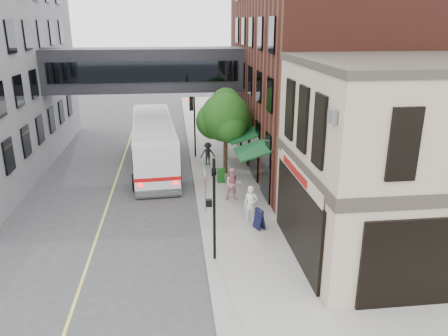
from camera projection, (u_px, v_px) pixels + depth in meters
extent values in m
plane|color=#38383A|center=(209.00, 289.00, 16.85)|extent=(120.00, 120.00, 0.00)
cube|color=gray|center=(221.00, 169.00, 30.22)|extent=(4.00, 60.00, 0.15)
cube|color=#B6A68B|center=(416.00, 164.00, 18.43)|extent=(10.00, 8.00, 8.15)
cube|color=#38332B|center=(417.00, 163.00, 18.40)|extent=(10.12, 8.12, 0.50)
cube|color=#38332B|center=(432.00, 62.00, 17.08)|extent=(10.12, 8.12, 0.30)
cube|color=black|center=(297.00, 218.00, 18.58)|extent=(0.14, 6.40, 3.40)
cube|color=black|center=(296.00, 218.00, 18.57)|extent=(0.04, 5.90, 3.00)
cube|color=maroon|center=(294.00, 170.00, 18.51)|extent=(0.03, 3.60, 0.32)
cube|color=#502219|center=(335.00, 64.00, 29.84)|extent=(12.00, 18.00, 14.00)
cube|color=#0D3A1D|center=(238.00, 128.00, 29.18)|extent=(1.80, 13.00, 0.40)
cube|color=black|center=(146.00, 70.00, 31.38)|extent=(14.00, 3.00, 3.00)
cube|color=black|center=(144.00, 72.00, 29.92)|extent=(13.00, 0.08, 1.40)
cube|color=black|center=(147.00, 67.00, 32.84)|extent=(13.00, 0.08, 1.40)
cylinder|color=black|center=(214.00, 210.00, 18.01)|extent=(0.12, 0.12, 4.50)
cube|color=black|center=(209.00, 203.00, 17.87)|extent=(0.25, 0.22, 0.30)
imported|color=black|center=(214.00, 168.00, 17.42)|extent=(0.20, 0.16, 1.00)
cylinder|color=black|center=(195.00, 127.00, 32.12)|extent=(0.12, 0.12, 4.50)
cube|color=black|center=(192.00, 123.00, 31.99)|extent=(0.25, 0.22, 0.30)
cube|color=black|center=(191.00, 104.00, 31.54)|extent=(0.28, 0.28, 1.00)
sphere|color=#FF0C05|center=(189.00, 99.00, 31.41)|extent=(0.18, 0.18, 0.18)
cylinder|color=gray|center=(205.00, 185.00, 22.95)|extent=(0.08, 0.08, 3.00)
cube|color=white|center=(205.00, 172.00, 22.73)|extent=(0.03, 0.75, 0.22)
cube|color=#0C591E|center=(205.00, 162.00, 22.55)|extent=(0.03, 0.70, 0.18)
cube|color=#B20C0C|center=(205.00, 181.00, 22.89)|extent=(0.03, 0.30, 0.40)
cylinder|color=#382619|center=(225.00, 153.00, 28.83)|extent=(0.28, 0.28, 2.80)
sphere|color=#134813|center=(226.00, 117.00, 28.06)|extent=(3.20, 3.20, 3.20)
sphere|color=#134813|center=(237.00, 121.00, 28.75)|extent=(2.20, 2.20, 2.20)
sphere|color=#134813|center=(214.00, 121.00, 28.36)|extent=(2.40, 2.40, 2.40)
sphere|color=#134813|center=(226.00, 103.00, 28.38)|extent=(2.00, 2.00, 2.00)
cube|color=#D8CC4C|center=(110.00, 197.00, 25.70)|extent=(0.12, 40.00, 0.01)
cube|color=silver|center=(154.00, 143.00, 30.45)|extent=(3.48, 12.37, 3.08)
cube|color=black|center=(153.00, 135.00, 30.28)|extent=(3.53, 12.16, 1.12)
cube|color=#B20C0C|center=(154.00, 150.00, 30.62)|extent=(3.54, 12.40, 0.23)
cylinder|color=black|center=(135.00, 182.00, 26.46)|extent=(0.39, 1.08, 1.06)
cylinder|color=black|center=(179.00, 180.00, 26.92)|extent=(0.39, 1.08, 1.06)
cylinder|color=black|center=(136.00, 145.00, 34.37)|extent=(0.39, 1.08, 1.06)
cylinder|color=black|center=(170.00, 144.00, 34.83)|extent=(0.39, 1.08, 1.06)
imported|color=white|center=(251.00, 204.00, 21.87)|extent=(0.78, 0.61, 1.90)
imported|color=pink|center=(233.00, 184.00, 24.57)|extent=(0.93, 0.73, 1.90)
imported|color=black|center=(208.00, 154.00, 30.65)|extent=(1.10, 0.68, 1.64)
cube|color=#125012|center=(221.00, 175.00, 27.47)|extent=(0.45, 0.40, 0.88)
cube|color=black|center=(259.00, 219.00, 21.29)|extent=(0.56, 0.67, 1.02)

